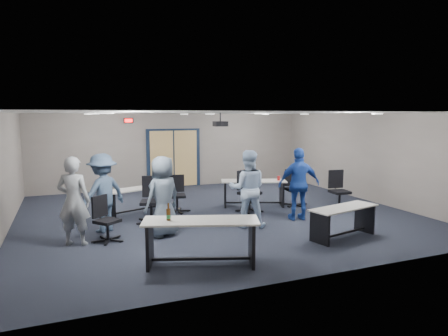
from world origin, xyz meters
name	(u,v)px	position (x,y,z in m)	size (l,w,h in m)	color
floor	(217,214)	(0.00, 0.00, 0.00)	(10.00, 10.00, 0.00)	black
back_wall	(173,150)	(0.00, 4.50, 1.35)	(10.00, 0.04, 2.70)	slate
front_wall	(316,196)	(0.00, -4.50, 1.35)	(10.00, 0.04, 2.70)	slate
left_wall	(2,175)	(-5.00, 0.00, 1.35)	(0.04, 9.00, 2.70)	slate
right_wall	(367,157)	(5.00, 0.00, 1.35)	(0.04, 9.00, 2.70)	slate
ceiling	(217,113)	(0.00, 0.00, 2.70)	(10.00, 9.00, 0.04)	white
double_door	(174,159)	(0.00, 4.46, 1.05)	(2.00, 0.07, 2.20)	black
exit_sign	(128,121)	(-1.60, 4.44, 2.45)	(0.32, 0.07, 0.18)	black
ceiling_projector	(220,124)	(0.30, 0.50, 2.40)	(0.35, 0.32, 0.37)	black
ceiling_can_lights	(213,114)	(0.00, 0.25, 2.67)	(6.24, 5.74, 0.02)	white
table_front_left	(200,234)	(-1.56, -3.30, 0.57)	(2.13, 1.30, 1.12)	#B2B0A8
table_front_right	(343,217)	(1.81, -2.93, 0.46)	(1.75, 0.91, 0.68)	#B2B0A8
table_back_left	(136,196)	(-1.98, 0.93, 0.47)	(1.77, 1.10, 0.68)	#B2B0A8
table_back_right	(254,188)	(1.35, 0.52, 0.52)	(1.97, 1.24, 0.88)	#B2B0A8
chair_back_a	(151,200)	(-1.80, -0.21, 0.57)	(0.72, 0.72, 1.14)	black
chair_back_b	(177,194)	(-0.93, 0.60, 0.50)	(0.63, 0.63, 1.01)	black
chair_back_c	(250,191)	(0.95, -0.05, 0.57)	(0.71, 0.71, 1.13)	black
chair_back_d	(295,188)	(2.48, 0.09, 0.53)	(0.67, 0.67, 1.06)	black
chair_loose_left	(107,219)	(-2.95, -1.34, 0.48)	(0.61, 0.61, 0.97)	black
chair_loose_right	(340,190)	(3.41, -0.75, 0.55)	(0.69, 0.69, 1.09)	black
person_gray	(74,201)	(-3.59, -1.30, 0.92)	(0.67, 0.44, 1.83)	#8D939A
person_plaid	(163,196)	(-1.76, -1.35, 0.88)	(0.86, 0.56, 1.76)	slate
person_lightblue	(248,189)	(0.27, -1.36, 0.92)	(0.89, 0.69, 1.83)	#C0DDFF
person_navy	(299,184)	(1.74, -1.27, 0.92)	(1.07, 0.45, 1.83)	#1D41A0
person_back	(103,193)	(-2.96, -0.51, 0.89)	(1.15, 0.66, 1.79)	#455C7C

